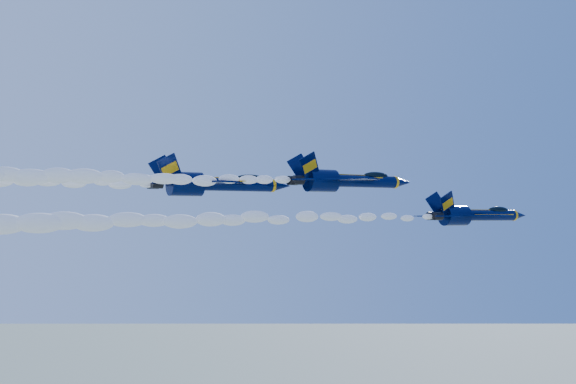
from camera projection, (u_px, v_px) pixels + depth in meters
jet_lead at (474, 215)px, 85.09m from camera, size 15.08×12.37×5.60m
smoke_trail_jet_lead at (242, 219)px, 70.33m from camera, size 47.82×1.80×1.62m
jet_second at (345, 180)px, 91.95m from camera, size 18.42×15.11×6.84m
smoke_trail_jet_second at (96, 177)px, 76.49m from camera, size 47.82×2.20×1.98m
jet_third at (214, 184)px, 89.79m from camera, size 19.21×15.76×7.14m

